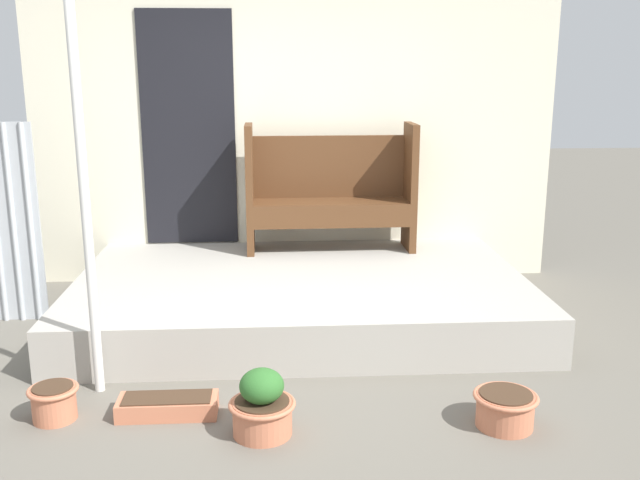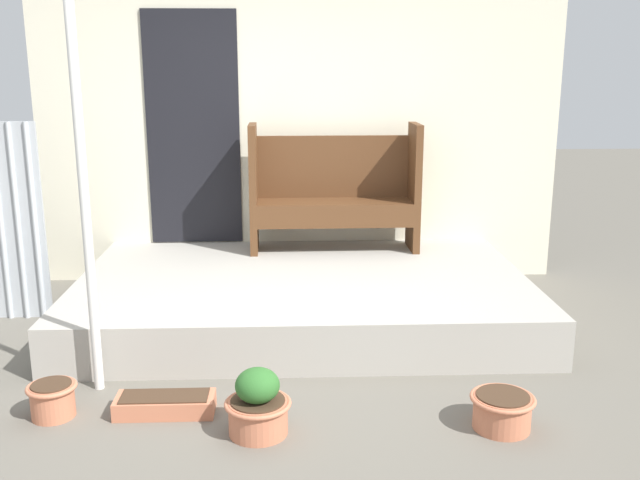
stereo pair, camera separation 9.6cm
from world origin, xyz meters
The scene contains 9 objects.
ground_plane centered at (0.00, 0.00, 0.00)m, with size 24.00×24.00×0.00m, color #666056.
porch_slab centered at (0.17, 1.08, 0.17)m, with size 3.37×2.16×0.34m.
house_wall centered at (0.13, 2.18, 1.30)m, with size 4.57×0.08×2.60m.
support_post centered at (-1.08, -0.09, 1.23)m, with size 0.06×0.06×2.45m.
bench centered at (0.45, 1.88, 0.88)m, with size 1.43×0.42×1.08m.
flower_pot_left centered at (-1.24, -0.44, 0.11)m, with size 0.27×0.27×0.20m.
flower_pot_middle centered at (-0.10, -0.67, 0.16)m, with size 0.36×0.36×0.37m.
flower_pot_right centered at (1.21, -0.67, 0.11)m, with size 0.35×0.35×0.19m.
planter_box_rect centered at (-0.63, -0.43, 0.05)m, with size 0.55×0.21×0.11m.
Camera 2 is at (0.09, -4.11, 1.91)m, focal length 40.00 mm.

